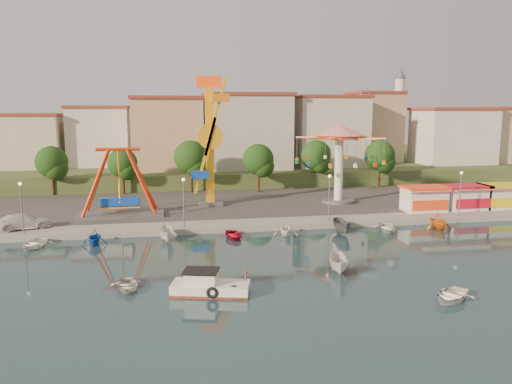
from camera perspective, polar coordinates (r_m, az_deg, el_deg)
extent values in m
plane|color=#132F35|center=(42.35, 3.57, -8.38)|extent=(200.00, 200.00, 0.00)
cube|color=#9E998E|center=(102.38, -4.82, 2.24)|extent=(200.00, 100.00, 0.60)
cube|color=#4C4944|center=(70.90, -2.27, -0.64)|extent=(90.00, 28.00, 0.01)
cube|color=#384C26|center=(107.19, -5.09, 3.20)|extent=(200.00, 60.00, 3.00)
cube|color=#59595E|center=(61.26, -15.19, -2.42)|extent=(10.00, 5.00, 0.30)
cube|color=#1445B3|center=(60.99, -15.25, -1.08)|extent=(4.50, 1.40, 1.00)
cylinder|color=red|center=(60.22, -15.50, 4.73)|extent=(5.00, 0.40, 0.40)
cube|color=#59595E|center=(65.57, -5.22, -1.28)|extent=(3.00, 3.00, 0.50)
cube|color=#FFAB15|center=(64.63, -5.31, 5.05)|extent=(1.00, 1.00, 15.00)
cube|color=red|center=(64.55, -5.43, 12.42)|extent=(3.20, 0.50, 1.40)
cylinder|color=#FFAB15|center=(63.74, -5.27, 6.35)|extent=(3.20, 0.50, 3.20)
cube|color=#FFAB15|center=(63.53, -4.67, 8.52)|extent=(3.02, 0.35, 9.73)
cube|color=orange|center=(63.61, -4.09, 10.69)|extent=(2.20, 1.20, 1.00)
cylinder|color=#59595E|center=(68.02, 9.34, -1.02)|extent=(4.40, 4.40, 0.40)
cylinder|color=white|center=(67.39, 9.44, 2.58)|extent=(1.10, 1.10, 9.00)
cylinder|color=red|center=(67.03, 9.53, 6.23)|extent=(6.00, 6.00, 0.50)
cone|color=red|center=(66.99, 9.56, 7.00)|extent=(6.40, 6.40, 1.40)
cube|color=white|center=(64.73, 18.64, -0.84)|extent=(5.00, 3.00, 2.80)
cube|color=#FC4716|center=(64.49, 18.72, 0.52)|extent=(5.40, 3.40, 0.25)
cube|color=red|center=(63.08, 19.44, -0.03)|extent=(5.00, 0.77, 0.43)
cube|color=white|center=(67.67, 22.88, -0.66)|extent=(5.00, 3.00, 2.80)
cube|color=red|center=(67.44, 22.96, 0.64)|extent=(5.40, 3.40, 0.25)
cube|color=red|center=(66.09, 23.74, 0.12)|extent=(5.00, 0.77, 0.43)
cube|color=white|center=(70.35, 26.09, -0.52)|extent=(5.00, 3.00, 2.80)
cube|color=yellow|center=(70.13, 26.18, 0.73)|extent=(5.40, 3.40, 0.25)
cube|color=red|center=(68.84, 26.99, 0.23)|extent=(5.00, 0.77, 0.43)
cylinder|color=#59595E|center=(54.90, -25.18, -1.82)|extent=(0.14, 0.14, 5.00)
cylinder|color=#59595E|center=(53.07, -8.24, -1.38)|extent=(0.14, 0.14, 5.00)
cylinder|color=#59595E|center=(55.96, 8.36, -0.83)|extent=(0.14, 0.14, 5.00)
cylinder|color=#59595E|center=(62.92, 22.29, -0.31)|extent=(0.14, 0.14, 5.00)
cylinder|color=#382314|center=(78.50, -22.19, 0.97)|extent=(0.44, 0.44, 3.60)
sphere|color=black|center=(78.15, -22.33, 3.21)|extent=(4.60, 4.60, 4.60)
cylinder|color=#382314|center=(76.36, -14.93, 1.05)|extent=(0.44, 0.44, 3.40)
sphere|color=black|center=(76.01, -15.02, 3.23)|extent=(4.35, 4.35, 4.35)
cylinder|color=#382314|center=(75.74, -7.40, 1.42)|extent=(0.44, 0.44, 3.92)
sphere|color=black|center=(75.36, -7.46, 3.97)|extent=(5.02, 5.02, 5.02)
cylinder|color=#382314|center=(75.51, 0.26, 1.38)|extent=(0.44, 0.44, 3.66)
sphere|color=black|center=(75.14, 0.26, 3.75)|extent=(4.68, 4.68, 4.68)
cylinder|color=#382314|center=(80.78, 6.85, 1.88)|extent=(0.44, 0.44, 3.80)
sphere|color=black|center=(80.43, 6.90, 4.19)|extent=(4.86, 4.86, 4.86)
cylinder|color=#382314|center=(82.63, 13.87, 1.83)|extent=(0.44, 0.44, 3.77)
sphere|color=black|center=(82.29, 13.96, 4.07)|extent=(4.83, 4.83, 4.83)
cube|color=beige|center=(88.47, -25.96, 5.84)|extent=(9.26, 9.53, 11.87)
cube|color=silver|center=(91.41, -17.69, 5.40)|extent=(12.33, 9.01, 8.63)
cube|color=tan|center=(91.21, -9.42, 6.53)|extent=(11.95, 9.28, 11.23)
cube|color=beige|center=(89.44, -0.45, 5.94)|extent=(12.59, 10.50, 9.20)
cube|color=beige|center=(95.95, 7.19, 6.11)|extent=(10.75, 9.23, 9.24)
cube|color=tan|center=(99.01, 14.94, 6.54)|extent=(12.77, 10.96, 11.21)
cube|color=silver|center=(103.23, 21.29, 6.65)|extent=(8.23, 8.98, 12.36)
cube|color=beige|center=(113.96, 25.05, 5.69)|extent=(11.59, 10.93, 8.76)
cylinder|color=silver|center=(103.82, 15.95, 7.94)|extent=(1.80, 1.80, 16.00)
cylinder|color=#59595E|center=(103.85, 16.08, 10.69)|extent=(2.80, 2.80, 0.30)
cone|color=#59595E|center=(104.05, 16.18, 12.89)|extent=(2.20, 2.20, 2.00)
cube|color=white|center=(36.14, -5.21, -11.02)|extent=(5.82, 3.41, 0.99)
cube|color=red|center=(36.22, -5.20, -11.38)|extent=(5.82, 3.41, 0.18)
cube|color=white|center=(35.91, -6.30, -9.78)|extent=(2.54, 2.15, 0.99)
cube|color=black|center=(35.74, -6.32, -8.95)|extent=(2.80, 2.42, 0.13)
torus|color=black|center=(35.06, -5.04, -11.39)|extent=(0.86, 0.42, 0.83)
torus|color=black|center=(35.27, -2.52, -11.23)|extent=(0.86, 0.42, 0.83)
imported|color=silver|center=(37.98, -14.50, -10.27)|extent=(2.71, 3.44, 0.65)
imported|color=white|center=(37.30, 21.40, -10.93)|extent=(4.39, 4.14, 0.74)
imported|color=silver|center=(40.82, 9.47, -8.11)|extent=(2.36, 4.03, 1.46)
imported|color=silver|center=(57.51, -25.09, -3.08)|extent=(5.92, 3.83, 1.59)
imported|color=white|center=(52.02, -24.06, -5.39)|extent=(3.46, 4.23, 0.77)
imported|color=blue|center=(50.88, -17.98, -4.92)|extent=(2.57, 2.95, 1.51)
imported|color=silver|center=(50.42, -10.16, -4.78)|extent=(1.56, 3.74, 1.42)
imported|color=red|center=(50.94, -2.60, -4.90)|extent=(2.68, 3.63, 0.73)
imported|color=white|center=(51.85, 3.47, -4.17)|extent=(3.38, 3.64, 1.58)
imported|color=#525156|center=(53.60, 9.78, -3.88)|extent=(1.67, 3.94, 1.49)
imported|color=silver|center=(55.64, 14.74, -3.96)|extent=(3.43, 4.22, 0.77)
imported|color=orange|center=(58.30, 20.11, -3.14)|extent=(2.85, 3.30, 1.72)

